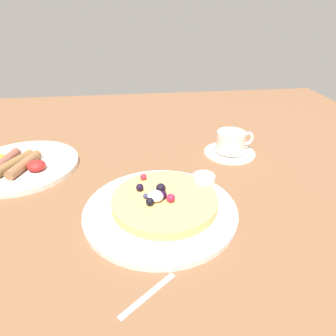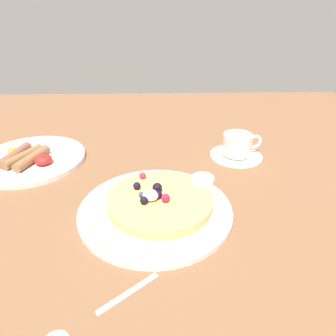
# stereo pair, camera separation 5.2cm
# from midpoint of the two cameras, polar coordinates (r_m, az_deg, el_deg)

# --- Properties ---
(ground_plane) EXTENTS (1.54, 1.45, 0.03)m
(ground_plane) POSITION_cam_midpoint_polar(r_m,az_deg,el_deg) (0.63, -7.63, -5.55)
(ground_plane) COLOR brown
(pancake_plate) EXTENTS (0.28, 0.28, 0.01)m
(pancake_plate) POSITION_cam_midpoint_polar(r_m,az_deg,el_deg) (0.56, -4.11, -8.06)
(pancake_plate) COLOR silver
(pancake_plate) RESTS_ON ground_plane
(pancake_with_berries) EXTENTS (0.19, 0.19, 0.03)m
(pancake_with_berries) POSITION_cam_midpoint_polar(r_m,az_deg,el_deg) (0.56, -3.40, -6.21)
(pancake_with_berries) COLOR tan
(pancake_with_berries) RESTS_ON pancake_plate
(syrup_ramekin) EXTENTS (0.04, 0.04, 0.03)m
(syrup_ramekin) POSITION_cam_midpoint_polar(r_m,az_deg,el_deg) (0.61, 4.28, -2.52)
(syrup_ramekin) COLOR silver
(syrup_ramekin) RESTS_ON pancake_plate
(breakfast_plate) EXTENTS (0.25, 0.25, 0.01)m
(breakfast_plate) POSITION_cam_midpoint_polar(r_m,az_deg,el_deg) (0.79, -27.49, 0.37)
(breakfast_plate) COLOR silver
(breakfast_plate) RESTS_ON ground_plane
(fried_breakfast) EXTENTS (0.15, 0.13, 0.02)m
(fried_breakfast) POSITION_cam_midpoint_polar(r_m,az_deg,el_deg) (0.77, -28.43, 0.79)
(fried_breakfast) COLOR brown
(fried_breakfast) RESTS_ON breakfast_plate
(coffee_saucer) EXTENTS (0.13, 0.13, 0.01)m
(coffee_saucer) POSITION_cam_midpoint_polar(r_m,az_deg,el_deg) (0.78, 9.61, 2.93)
(coffee_saucer) COLOR silver
(coffee_saucer) RESTS_ON ground_plane
(coffee_cup) EXTENTS (0.10, 0.07, 0.05)m
(coffee_cup) POSITION_cam_midpoint_polar(r_m,az_deg,el_deg) (0.76, 9.91, 4.97)
(coffee_cup) COLOR silver
(coffee_cup) RESTS_ON coffee_saucer
(teaspoon) EXTENTS (0.13, 0.10, 0.01)m
(teaspoon) POSITION_cam_midpoint_polar(r_m,az_deg,el_deg) (0.42, -15.01, -26.75)
(teaspoon) COLOR silver
(teaspoon) RESTS_ON ground_plane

